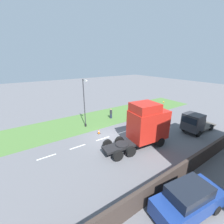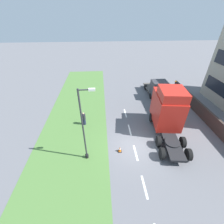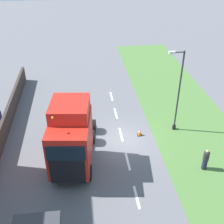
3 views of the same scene
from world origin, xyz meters
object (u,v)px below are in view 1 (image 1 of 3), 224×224
pedestrian (111,114)px  lamp_post (85,105)px  lorry_cab (146,124)px  parked_car (188,200)px  traffic_cone_lead (99,131)px  flatbed_truck (194,123)px

pedestrian → lamp_post: bearing=-81.7°
lorry_cab → pedestrian: size_ratio=4.66×
parked_car → traffic_cone_lead: bearing=-175.3°
lamp_post → lorry_cab: bearing=23.1°
lamp_post → flatbed_truck: bearing=48.1°
lorry_cab → parked_car: lorry_cab is taller
parked_car → lamp_post: lamp_post is taller
flatbed_truck → lamp_post: 14.38m
parked_car → lorry_cab: bearing=160.6°
traffic_cone_lead → parked_car: bearing=-3.6°
parked_car → traffic_cone_lead: 12.27m
flatbed_truck → pedestrian: bearing=30.4°
pedestrian → traffic_cone_lead: pedestrian is taller
parked_car → lamp_post: (-15.07, 0.29, 2.15)m
lamp_post → traffic_cone_lead: size_ratio=11.45×
lamp_post → parked_car: bearing=-1.1°
lorry_cab → flatbed_truck: (1.53, 7.21, -1.02)m
flatbed_truck → traffic_cone_lead: 12.21m
pedestrian → flatbed_truck: bearing=30.0°
traffic_cone_lead → pedestrian: bearing=129.7°
lorry_cab → lamp_post: bearing=-149.9°
traffic_cone_lead → flatbed_truck: bearing=56.6°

